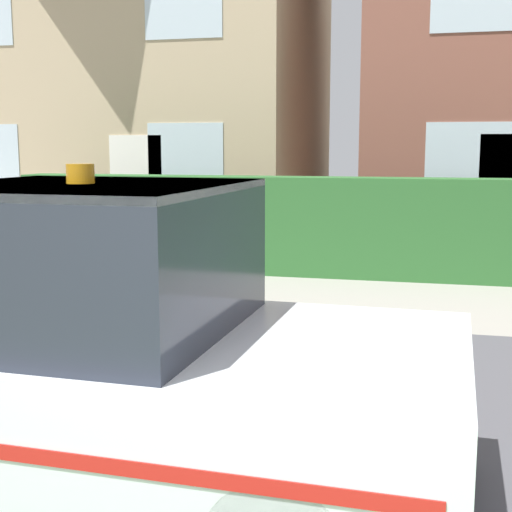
% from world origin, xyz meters
% --- Properties ---
extents(road_strip, '(28.00, 5.27, 0.01)m').
position_xyz_m(road_strip, '(0.00, 3.74, 0.01)').
color(road_strip, '#4C4C51').
rests_on(road_strip, ground).
extents(garden_hedge, '(9.24, 0.60, 1.46)m').
position_xyz_m(garden_hedge, '(-1.24, 9.43, 0.73)').
color(garden_hedge, '#2D662D').
rests_on(garden_hedge, ground).
extents(police_car, '(3.91, 1.95, 1.81)m').
position_xyz_m(police_car, '(-1.27, 2.46, 0.77)').
color(police_car, black).
rests_on(police_car, road_strip).
extents(house_left, '(7.64, 6.88, 8.17)m').
position_xyz_m(house_left, '(-5.78, 14.33, 4.17)').
color(house_left, tan).
rests_on(house_left, ground).
extents(wheelie_bin, '(0.64, 0.73, 1.12)m').
position_xyz_m(wheelie_bin, '(-5.49, 9.07, 0.57)').
color(wheelie_bin, black).
rests_on(wheelie_bin, ground).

